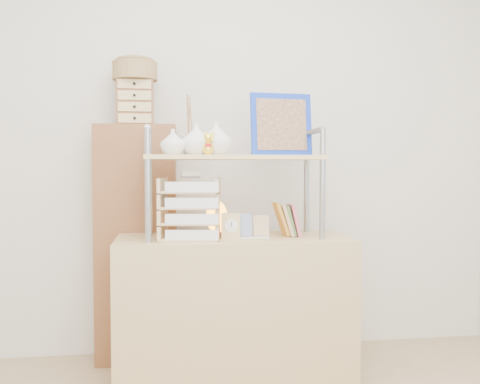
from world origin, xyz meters
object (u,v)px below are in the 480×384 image
object	(u,v)px
desk	(233,309)
cabinet	(137,243)
letter_tray	(191,212)
salt_lamp	(217,218)

from	to	relation	value
desk	cabinet	world-z (taller)	cabinet
letter_tray	salt_lamp	distance (m)	0.18
cabinet	letter_tray	bearing A→B (deg)	-52.17
cabinet	salt_lamp	size ratio (longest dim) A/B	7.16
salt_lamp	desk	bearing A→B (deg)	-35.90
desk	letter_tray	world-z (taller)	letter_tray
desk	letter_tray	bearing A→B (deg)	-169.70
cabinet	desk	bearing A→B (deg)	-33.20
letter_tray	salt_lamp	bearing A→B (deg)	34.93
cabinet	salt_lamp	distance (m)	0.56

